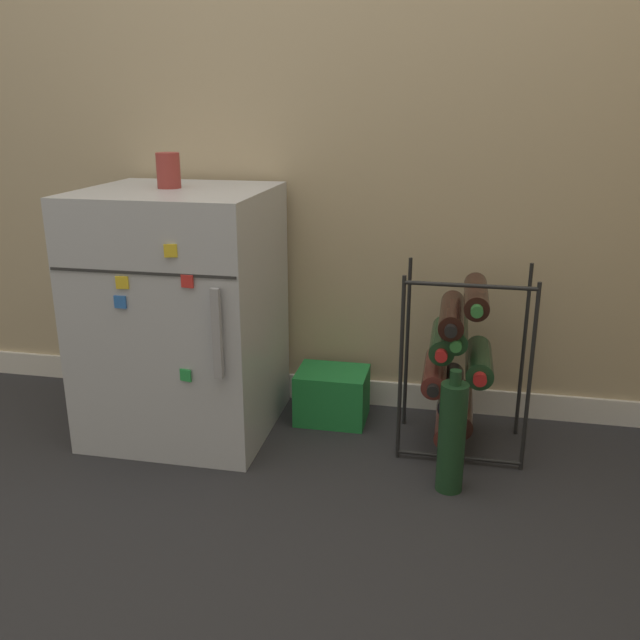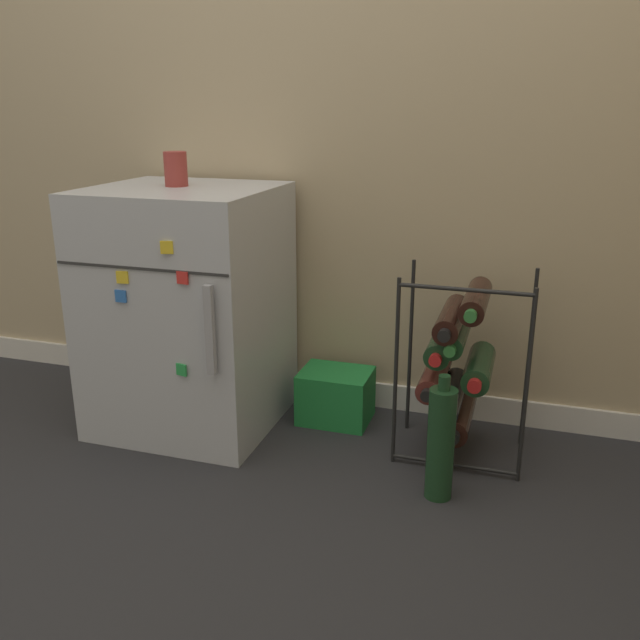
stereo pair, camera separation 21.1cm
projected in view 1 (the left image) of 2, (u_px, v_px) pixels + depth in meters
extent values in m
plane|color=#28282B|center=(324.00, 483.00, 1.94)|extent=(14.00, 14.00, 0.00)
cube|color=tan|center=(363.00, 33.00, 2.12)|extent=(6.99, 0.06, 2.50)
cube|color=silver|center=(355.00, 391.00, 2.45)|extent=(6.99, 0.01, 0.09)
cube|color=#B7BABF|center=(183.00, 313.00, 2.18)|extent=(0.56, 0.53, 0.79)
cube|color=#2D2D2D|center=(141.00, 273.00, 1.87)|extent=(0.55, 0.00, 0.01)
cube|color=#9E9EA3|center=(217.00, 334.00, 1.86)|extent=(0.02, 0.02, 0.26)
cube|color=yellow|center=(122.00, 283.00, 1.89)|extent=(0.04, 0.01, 0.04)
cube|color=blue|center=(120.00, 302.00, 1.91)|extent=(0.04, 0.01, 0.04)
cube|color=yellow|center=(171.00, 251.00, 1.83)|extent=(0.04, 0.01, 0.04)
cube|color=green|center=(186.00, 375.00, 1.94)|extent=(0.04, 0.01, 0.04)
cube|color=red|center=(187.00, 281.00, 1.85)|extent=(0.04, 0.01, 0.04)
cylinder|color=black|center=(401.00, 370.00, 2.00)|extent=(0.01, 0.01, 0.58)
cylinder|color=black|center=(530.00, 380.00, 1.93)|extent=(0.01, 0.01, 0.58)
cylinder|color=black|center=(407.00, 344.00, 2.21)|extent=(0.01, 0.01, 0.58)
cylinder|color=black|center=(523.00, 352.00, 2.14)|extent=(0.01, 0.01, 0.58)
cylinder|color=black|center=(458.00, 457.00, 2.04)|extent=(0.37, 0.01, 0.01)
cylinder|color=black|center=(470.00, 286.00, 1.88)|extent=(0.37, 0.01, 0.01)
cylinder|color=#56231E|center=(446.00, 422.00, 2.14)|extent=(0.07, 0.25, 0.07)
cylinder|color=gold|center=(445.00, 442.00, 2.02)|extent=(0.03, 0.02, 0.03)
cylinder|color=black|center=(460.00, 408.00, 2.12)|extent=(0.08, 0.29, 0.08)
cylinder|color=black|center=(459.00, 431.00, 1.98)|extent=(0.04, 0.02, 0.04)
cylinder|color=black|center=(451.00, 390.00, 2.11)|extent=(0.08, 0.28, 0.08)
cylinder|color=#2D7033|center=(450.00, 411.00, 1.97)|extent=(0.04, 0.02, 0.04)
cylinder|color=#56231E|center=(435.00, 372.00, 2.10)|extent=(0.07, 0.27, 0.07)
cylinder|color=black|center=(433.00, 390.00, 1.96)|extent=(0.04, 0.02, 0.04)
cylinder|color=#19381E|center=(479.00, 362.00, 2.06)|extent=(0.08, 0.26, 0.08)
cylinder|color=red|center=(480.00, 379.00, 1.93)|extent=(0.04, 0.02, 0.04)
cylinder|color=#19381E|center=(443.00, 339.00, 2.06)|extent=(0.07, 0.26, 0.07)
cylinder|color=red|center=(441.00, 356.00, 1.93)|extent=(0.04, 0.02, 0.04)
cylinder|color=#19381E|center=(456.00, 330.00, 2.05)|extent=(0.07, 0.26, 0.07)
cylinder|color=#2D7033|center=(456.00, 346.00, 1.91)|extent=(0.03, 0.02, 0.03)
cylinder|color=black|center=(452.00, 314.00, 2.03)|extent=(0.07, 0.29, 0.07)
cylinder|color=black|center=(451.00, 331.00, 1.89)|extent=(0.04, 0.02, 0.04)
cylinder|color=black|center=(476.00, 296.00, 2.00)|extent=(0.07, 0.30, 0.07)
cylinder|color=#2D7033|center=(477.00, 311.00, 1.85)|extent=(0.03, 0.02, 0.03)
cube|color=#1E7F38|center=(332.00, 395.00, 2.31)|extent=(0.24, 0.19, 0.18)
cylinder|color=maroon|center=(168.00, 170.00, 2.06)|extent=(0.07, 0.07, 0.11)
cylinder|color=#19381E|center=(452.00, 438.00, 1.87)|extent=(0.08, 0.08, 0.32)
cylinder|color=#19381E|center=(456.00, 377.00, 1.81)|extent=(0.03, 0.03, 0.04)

